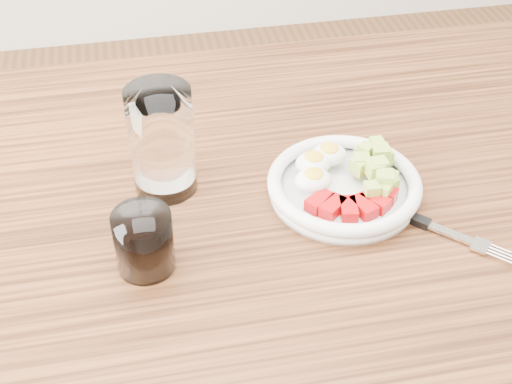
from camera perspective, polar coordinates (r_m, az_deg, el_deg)
dining_table at (r=1.01m, az=0.67°, el=-5.99°), size 1.50×0.90×0.77m
bowl at (r=0.96m, az=7.06°, el=0.73°), size 0.21×0.21×0.05m
fork at (r=0.94m, az=12.41°, el=-2.08°), size 0.17×0.17×0.01m
water_glass at (r=0.94m, az=-7.53°, el=4.07°), size 0.09×0.09×0.15m
coffee_glass at (r=0.85m, az=-8.95°, el=-3.95°), size 0.07×0.07×0.08m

